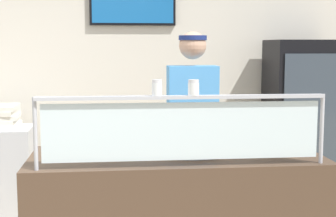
% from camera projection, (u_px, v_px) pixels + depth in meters
% --- Properties ---
extents(shop_rear_unit, '(6.28, 0.13, 2.70)m').
position_uv_depth(shop_rear_unit, '(149.00, 72.00, 5.60)').
color(shop_rear_unit, silver).
rests_on(shop_rear_unit, ground).
extents(sneeze_guard, '(1.70, 0.06, 0.42)m').
position_uv_depth(sneeze_guard, '(183.00, 121.00, 2.93)').
color(sneeze_guard, '#B2B5BC').
rests_on(sneeze_guard, serving_counter).
extents(pizza_tray, '(0.49, 0.49, 0.04)m').
position_uv_depth(pizza_tray, '(191.00, 150.00, 3.36)').
color(pizza_tray, '#9EA0A8').
rests_on(pizza_tray, serving_counter).
extents(pizza_server, '(0.09, 0.28, 0.01)m').
position_uv_depth(pizza_server, '(191.00, 147.00, 3.33)').
color(pizza_server, '#ADAFB7').
rests_on(pizza_server, pizza_tray).
extents(parmesan_shaker, '(0.06, 0.06, 0.09)m').
position_uv_depth(parmesan_shaker, '(157.00, 89.00, 2.89)').
color(parmesan_shaker, white).
rests_on(parmesan_shaker, sneeze_guard).
extents(pepper_flake_shaker, '(0.06, 0.06, 0.09)m').
position_uv_depth(pepper_flake_shaker, '(194.00, 89.00, 2.91)').
color(pepper_flake_shaker, white).
rests_on(pepper_flake_shaker, sneeze_guard).
extents(worker_figure, '(0.41, 0.50, 1.76)m').
position_uv_depth(worker_figure, '(193.00, 130.00, 3.93)').
color(worker_figure, '#23232D').
rests_on(worker_figure, ground).
extents(drink_fridge, '(0.73, 0.62, 1.71)m').
position_uv_depth(drink_fridge, '(302.00, 121.00, 5.39)').
color(drink_fridge, black).
rests_on(drink_fridge, ground).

